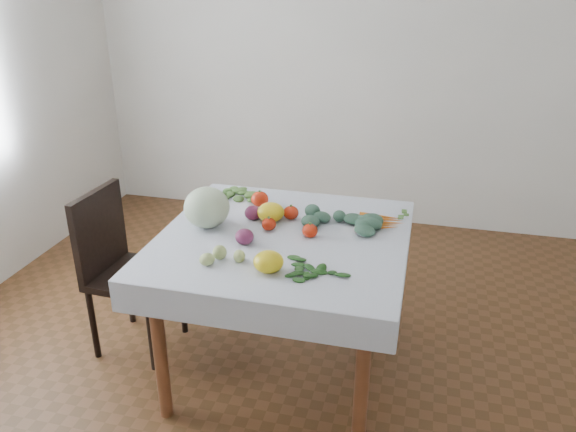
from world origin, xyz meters
name	(u,v)px	position (x,y,z in m)	size (l,w,h in m)	color
ground	(283,368)	(0.00, 0.00, 0.00)	(4.00, 4.00, 0.00)	brown
back_wall	(352,47)	(0.00, 2.00, 1.35)	(4.00, 0.04, 2.70)	silver
table	(283,256)	(0.00, 0.00, 0.65)	(1.00, 1.00, 0.75)	brown
tablecloth	(283,236)	(0.00, 0.00, 0.75)	(1.12, 1.12, 0.01)	white
chair	(119,261)	(-0.88, 0.02, 0.50)	(0.42, 0.42, 0.87)	black
cabbage	(207,207)	(-0.37, 0.01, 0.85)	(0.21, 0.21, 0.19)	beige
tomato_a	(260,199)	(-0.20, 0.31, 0.80)	(0.09, 0.09, 0.08)	red
tomato_b	(269,224)	(-0.08, 0.04, 0.79)	(0.07, 0.07, 0.06)	red
tomato_c	(291,213)	(-0.01, 0.19, 0.79)	(0.08, 0.08, 0.07)	red
tomato_d	(310,231)	(0.12, 0.02, 0.79)	(0.07, 0.07, 0.06)	red
heirloom_back	(271,212)	(-0.10, 0.15, 0.80)	(0.13, 0.13, 0.09)	yellow
heirloom_front	(268,262)	(0.03, -0.33, 0.80)	(0.12, 0.12, 0.09)	yellow
onion_a	(253,213)	(-0.19, 0.14, 0.79)	(0.08, 0.08, 0.07)	#59193B
onion_b	(244,237)	(-0.14, -0.12, 0.79)	(0.08, 0.08, 0.07)	#59193B
tomatillo_cluster	(218,257)	(-0.20, -0.32, 0.78)	(0.10, 0.14, 0.05)	#ABB86A
carrot_bunch	(381,222)	(0.42, 0.23, 0.77)	(0.21, 0.20, 0.03)	orange
kale_bunch	(341,226)	(0.25, 0.12, 0.78)	(0.34, 0.31, 0.05)	#365848
basil_bunch	(317,271)	(0.22, -0.29, 0.76)	(0.26, 0.20, 0.01)	#194A17
dill_bunch	(244,194)	(-0.33, 0.42, 0.77)	(0.23, 0.18, 0.02)	#4C7234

